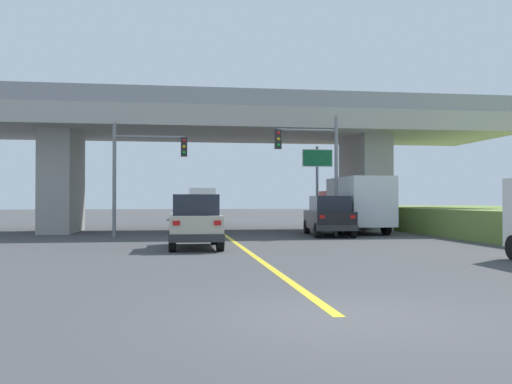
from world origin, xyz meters
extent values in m
plane|color=#424244|center=(0.00, 24.52, 0.00)|extent=(160.00, 160.00, 0.00)
cube|color=#A8A59E|center=(0.00, 24.52, 6.18)|extent=(34.02, 8.48, 1.10)
cube|color=#9A9891|center=(-8.88, 24.52, 2.81)|extent=(1.70, 5.09, 5.63)
cube|color=#9A9891|center=(8.88, 24.52, 2.81)|extent=(1.70, 5.09, 5.63)
cube|color=gray|center=(0.00, 20.43, 7.18)|extent=(34.02, 0.20, 0.90)
cube|color=gray|center=(0.00, 28.61, 7.18)|extent=(34.02, 0.20, 0.90)
cube|color=yellow|center=(0.00, 11.03, 0.00)|extent=(0.20, 22.07, 0.01)
cube|color=#B7B29E|center=(-1.79, 13.03, 0.81)|extent=(1.87, 4.21, 0.90)
cube|color=#1E232D|center=(-1.79, 12.71, 1.64)|extent=(1.65, 2.32, 0.76)
cube|color=#2D2D30|center=(-1.79, 10.97, 0.50)|extent=(1.91, 0.20, 0.28)
cube|color=red|center=(-2.50, 10.90, 1.03)|extent=(0.24, 0.06, 0.16)
cube|color=red|center=(-1.09, 10.90, 1.03)|extent=(0.24, 0.06, 0.16)
cylinder|color=black|center=(-2.63, 14.58, 0.36)|extent=(0.26, 0.72, 0.72)
cylinder|color=black|center=(-0.96, 14.58, 0.36)|extent=(0.26, 0.72, 0.72)
cylinder|color=black|center=(-2.63, 11.47, 0.36)|extent=(0.26, 0.72, 0.72)
cylinder|color=black|center=(-0.96, 11.47, 0.36)|extent=(0.26, 0.72, 0.72)
cube|color=black|center=(5.21, 19.44, 0.81)|extent=(2.36, 4.95, 0.90)
cube|color=#1E232D|center=(5.17, 19.08, 1.64)|extent=(1.93, 2.78, 0.76)
cube|color=#2D2D30|center=(4.99, 17.11, 0.50)|extent=(1.97, 0.38, 0.28)
cube|color=red|center=(4.26, 17.10, 1.03)|extent=(0.24, 0.08, 0.16)
cube|color=red|center=(5.70, 16.97, 1.03)|extent=(0.24, 0.08, 0.16)
cylinder|color=black|center=(4.52, 21.36, 0.36)|extent=(0.33, 0.74, 0.72)
cylinder|color=black|center=(6.24, 21.19, 0.36)|extent=(0.33, 0.74, 0.72)
cylinder|color=black|center=(4.18, 17.68, 0.36)|extent=(0.33, 0.74, 0.72)
cylinder|color=black|center=(5.89, 17.52, 0.36)|extent=(0.33, 0.74, 0.72)
cube|color=red|center=(7.35, 24.44, 1.40)|extent=(2.20, 2.00, 1.90)
cube|color=silver|center=(7.35, 20.88, 1.74)|extent=(2.31, 5.12, 2.59)
cube|color=#197F4C|center=(7.35, 20.88, 1.10)|extent=(2.33, 5.02, 0.24)
cylinder|color=black|center=(6.35, 24.44, 0.45)|extent=(0.30, 0.90, 0.90)
cylinder|color=black|center=(8.35, 24.44, 0.45)|extent=(0.30, 0.90, 0.90)
cylinder|color=black|center=(6.35, 19.60, 0.45)|extent=(0.30, 0.90, 0.90)
cylinder|color=black|center=(8.35, 19.60, 0.45)|extent=(0.30, 0.90, 0.90)
cube|color=black|center=(-0.71, 31.55, 0.81)|extent=(1.84, 4.76, 0.90)
cube|color=#1E232D|center=(-0.71, 31.19, 1.64)|extent=(1.62, 2.62, 0.76)
cube|color=#2D2D30|center=(-0.71, 29.22, 0.50)|extent=(1.87, 0.20, 0.28)
cube|color=red|center=(-1.39, 29.15, 1.03)|extent=(0.24, 0.06, 0.16)
cube|color=red|center=(-0.02, 29.15, 1.03)|extent=(0.24, 0.06, 0.16)
cylinder|color=black|center=(-1.52, 33.38, 0.36)|extent=(0.26, 0.72, 0.72)
cylinder|color=black|center=(0.11, 33.38, 0.36)|extent=(0.26, 0.72, 0.72)
cylinder|color=black|center=(-1.52, 29.72, 0.36)|extent=(0.26, 0.72, 0.72)
cylinder|color=black|center=(0.11, 29.72, 0.36)|extent=(0.26, 0.72, 0.72)
cylinder|color=slate|center=(5.52, 19.06, 3.04)|extent=(0.18, 0.18, 6.08)
cylinder|color=slate|center=(4.02, 19.06, 5.32)|extent=(2.99, 0.12, 0.12)
cube|color=#232326|center=(2.52, 19.06, 4.84)|extent=(0.32, 0.26, 0.96)
sphere|color=red|center=(2.52, 18.91, 5.14)|extent=(0.16, 0.16, 0.16)
sphere|color=gold|center=(2.52, 18.91, 4.84)|extent=(0.16, 0.16, 0.16)
sphere|color=green|center=(2.52, 18.91, 4.54)|extent=(0.16, 0.16, 0.16)
cylinder|color=slate|center=(-5.52, 19.87, 2.82)|extent=(0.18, 0.18, 5.63)
cylinder|color=slate|center=(-3.82, 19.87, 4.96)|extent=(3.40, 0.12, 0.12)
cube|color=#232326|center=(-2.11, 19.87, 4.48)|extent=(0.32, 0.26, 0.96)
sphere|color=red|center=(-2.11, 19.72, 4.78)|extent=(0.16, 0.16, 0.16)
sphere|color=gold|center=(-2.11, 19.72, 4.48)|extent=(0.16, 0.16, 0.16)
sphere|color=green|center=(-2.11, 19.72, 4.18)|extent=(0.16, 0.16, 0.16)
cylinder|color=slate|center=(5.10, 21.34, 2.37)|extent=(0.14, 0.14, 4.74)
cube|color=#146638|center=(5.10, 21.28, 4.10)|extent=(1.61, 0.08, 0.87)
cube|color=white|center=(5.10, 21.28, 4.10)|extent=(1.69, 0.04, 0.95)
cube|color=red|center=(-0.07, 49.06, 1.40)|extent=(2.20, 2.00, 1.90)
cube|color=white|center=(-0.07, 45.36, 1.68)|extent=(2.31, 5.40, 2.46)
cube|color=#195999|center=(-0.07, 45.36, 1.07)|extent=(2.33, 5.29, 0.24)
cylinder|color=black|center=(-1.07, 49.06, 0.45)|extent=(0.30, 0.90, 0.90)
cylinder|color=black|center=(0.93, 49.06, 0.45)|extent=(0.30, 0.90, 0.90)
cylinder|color=black|center=(-1.07, 44.01, 0.45)|extent=(0.30, 0.90, 0.90)
cylinder|color=black|center=(0.93, 44.01, 0.45)|extent=(0.30, 0.90, 0.90)
camera|label=1|loc=(-2.51, -8.44, 1.82)|focal=39.44mm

